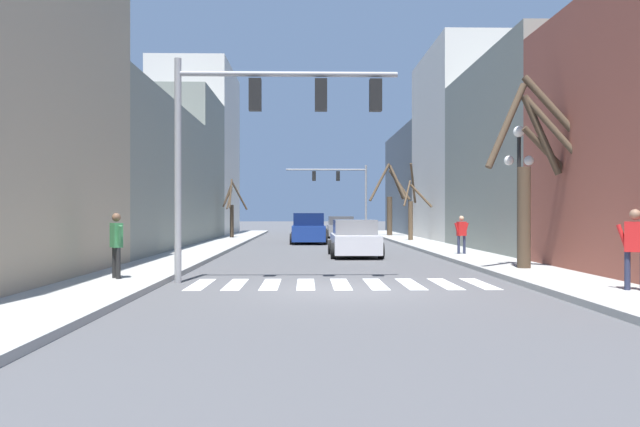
{
  "coord_description": "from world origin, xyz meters",
  "views": [
    {
      "loc": [
        -0.89,
        -14.71,
        1.84
      ],
      "look_at": [
        -0.06,
        22.51,
        1.8
      ],
      "focal_mm": 35.0,
      "sensor_mm": 36.0,
      "label": 1
    }
  ],
  "objects": [
    {
      "name": "car_parked_right_near",
      "position": [
        1.15,
        11.49,
        0.73
      ],
      "size": [
        2.12,
        4.52,
        1.55
      ],
      "rotation": [
        0.0,
        0.0,
        1.57
      ],
      "color": "silver",
      "rests_on": "ground_plane"
    },
    {
      "name": "building_row_right",
      "position": [
        9.94,
        21.15,
        4.81
      ],
      "size": [
        6.0,
        52.66,
        12.3
      ],
      "color": "#934C3D",
      "rests_on": "ground_plane"
    },
    {
      "name": "street_tree_left_mid",
      "position": [
        5.53,
        31.98,
        2.88
      ],
      "size": [
        3.2,
        2.31,
        5.45
      ],
      "color": "#473828",
      "rests_on": "sidewalk_right"
    },
    {
      "name": "street_lamp_right_corner",
      "position": [
        5.84,
        4.84,
        3.28
      ],
      "size": [
        0.95,
        0.36,
        4.44
      ],
      "color": "black",
      "rests_on": "sidewalk_right"
    },
    {
      "name": "car_driving_away_lane",
      "position": [
        1.66,
        31.41,
        0.74
      ],
      "size": [
        2.18,
        4.74,
        1.58
      ],
      "rotation": [
        0.0,
        0.0,
        1.57
      ],
      "color": "gray",
      "rests_on": "ground_plane"
    },
    {
      "name": "building_row_left",
      "position": [
        -9.94,
        18.94,
        5.43
      ],
      "size": [
        6.0,
        48.02,
        13.65
      ],
      "color": "tan",
      "rests_on": "ground_plane"
    },
    {
      "name": "sidewalk_right",
      "position": [
        5.72,
        0.0,
        0.07
      ],
      "size": [
        2.43,
        90.0,
        0.15
      ],
      "color": "#9E9E99",
      "rests_on": "ground_plane"
    },
    {
      "name": "car_parked_right_mid",
      "position": [
        -0.74,
        22.83,
        0.84
      ],
      "size": [
        2.19,
        4.87,
        1.82
      ],
      "rotation": [
        0.0,
        0.0,
        -1.57
      ],
      "color": "navy",
      "rests_on": "ground_plane"
    },
    {
      "name": "crosswalk_stripes",
      "position": [
        -0.0,
        1.3,
        0.0
      ],
      "size": [
        7.65,
        2.6,
        0.01
      ],
      "color": "white",
      "rests_on": "ground_plane"
    },
    {
      "name": "traffic_signal_near",
      "position": [
        -2.08,
        1.7,
        4.34
      ],
      "size": [
        5.87,
        0.28,
        5.89
      ],
      "color": "gray",
      "rests_on": "ground_plane"
    },
    {
      "name": "traffic_signal_far",
      "position": [
        2.2,
        38.75,
        4.34
      ],
      "size": [
        6.97,
        0.28,
        5.95
      ],
      "color": "gray",
      "rests_on": "ground_plane"
    },
    {
      "name": "pedestrian_waiting_at_curb",
      "position": [
        6.26,
        -1.34,
        1.2
      ],
      "size": [
        0.69,
        0.48,
        1.77
      ],
      "rotation": [
        0.0,
        0.0,
        5.72
      ],
      "color": "#282D47",
      "rests_on": "sidewalk_right"
    },
    {
      "name": "street_tree_left_near",
      "position": [
        6.09,
        4.06,
        3.14
      ],
      "size": [
        3.65,
        1.33,
        5.94
      ],
      "color": "#473828",
      "rests_on": "sidewalk_right"
    },
    {
      "name": "street_tree_right_near",
      "position": [
        -6.0,
        28.23,
        2.08
      ],
      "size": [
        1.7,
        1.64,
        4.03
      ],
      "color": "#473828",
      "rests_on": "sidewalk_left"
    },
    {
      "name": "ground_plane",
      "position": [
        0.0,
        0.0,
        0.0
      ],
      "size": [
        240.0,
        240.0,
        0.0
      ],
      "primitive_type": "plane",
      "color": "#4C4C4F"
    },
    {
      "name": "street_tree_right_far",
      "position": [
        5.69,
        23.82,
        2.08
      ],
      "size": [
        1.92,
        2.21,
        4.8
      ],
      "color": "brown",
      "rests_on": "sidewalk_right"
    },
    {
      "name": "sidewalk_left",
      "position": [
        -5.72,
        0.0,
        0.07
      ],
      "size": [
        2.43,
        90.0,
        0.15
      ],
      "color": "#9E9E99",
      "rests_on": "ground_plane"
    },
    {
      "name": "pedestrian_crossing_street",
      "position": [
        -5.77,
        1.39,
        1.15
      ],
      "size": [
        0.49,
        0.64,
        1.68
      ],
      "rotation": [
        0.0,
        0.0,
        5.33
      ],
      "color": "black",
      "rests_on": "sidewalk_left"
    },
    {
      "name": "pedestrian_on_left_sidewalk",
      "position": [
        5.52,
        10.82,
        1.08
      ],
      "size": [
        0.66,
        0.31,
        1.57
      ],
      "rotation": [
        0.0,
        0.0,
        0.32
      ],
      "color": "#282D47",
      "rests_on": "sidewalk_right"
    }
  ]
}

